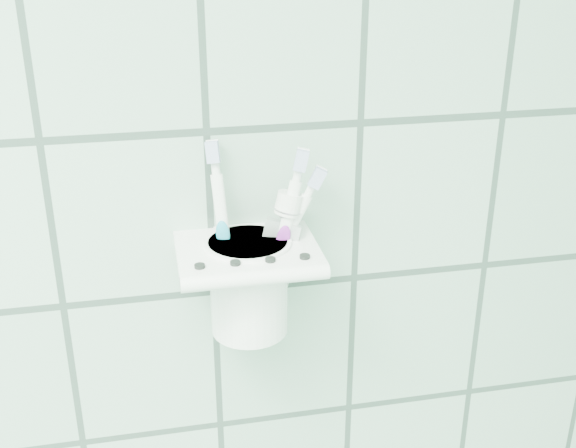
# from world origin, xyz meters

# --- Properties ---
(holder_bracket) EXTENTS (0.14, 0.11, 0.04)m
(holder_bracket) POSITION_xyz_m (0.65, 1.15, 1.31)
(holder_bracket) COLOR white
(holder_bracket) RESTS_ON wall_back
(cup) EXTENTS (0.09, 0.09, 0.10)m
(cup) POSITION_xyz_m (0.65, 1.16, 1.28)
(cup) COLOR white
(cup) RESTS_ON holder_bracket
(toothbrush_pink) EXTENTS (0.02, 0.04, 0.19)m
(toothbrush_pink) POSITION_xyz_m (0.63, 1.15, 1.33)
(toothbrush_pink) COLOR white
(toothbrush_pink) RESTS_ON cup
(toothbrush_blue) EXTENTS (0.05, 0.02, 0.18)m
(toothbrush_blue) POSITION_xyz_m (0.66, 1.15, 1.33)
(toothbrush_blue) COLOR white
(toothbrush_blue) RESTS_ON cup
(toothbrush_orange) EXTENTS (0.08, 0.02, 0.17)m
(toothbrush_orange) POSITION_xyz_m (0.64, 1.16, 1.33)
(toothbrush_orange) COLOR white
(toothbrush_orange) RESTS_ON cup
(toothpaste_tube) EXTENTS (0.06, 0.04, 0.15)m
(toothpaste_tube) POSITION_xyz_m (0.66, 1.16, 1.32)
(toothpaste_tube) COLOR silver
(toothpaste_tube) RESTS_ON cup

